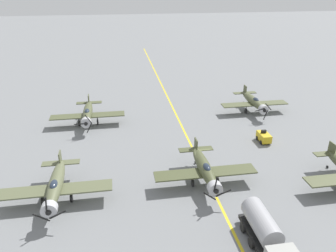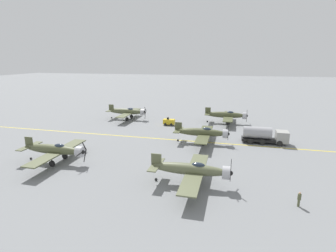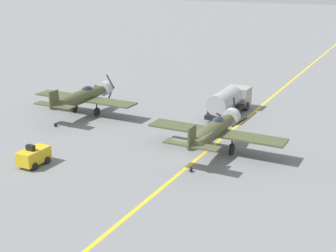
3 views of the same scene
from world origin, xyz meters
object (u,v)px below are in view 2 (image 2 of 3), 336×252
airplane_near_left (128,112)px  airplane_mid_left (227,115)px  airplane_mid_center (203,132)px  airplane_near_right (56,150)px  ground_crew_walking (299,199)px  fuel_tanker (265,135)px  airplane_mid_right (192,170)px  tow_tractor (169,122)px

airplane_near_left → airplane_mid_left: 24.54m
airplane_mid_center → airplane_mid_left: airplane_mid_center is taller
airplane_mid_center → airplane_near_right: airplane_mid_center is taller
ground_crew_walking → fuel_tanker: bearing=-176.5°
airplane_near_right → ground_crew_walking: size_ratio=7.26×
airplane_mid_center → airplane_near_right: (14.57, -19.92, 0.00)m
airplane_near_right → airplane_mid_right: bearing=75.0°
airplane_mid_right → airplane_mid_left: airplane_mid_right is taller
airplane_mid_left → fuel_tanker: airplane_mid_left is taller
airplane_near_right → fuel_tanker: bearing=110.2°
tow_tractor → ground_crew_walking: size_ratio=1.57×
airplane_mid_right → airplane_mid_left: 33.45m
tow_tractor → airplane_mid_left: bearing=111.0°
airplane_mid_left → ground_crew_walking: airplane_mid_left is taller
fuel_tanker → airplane_near_right: bearing=-60.7°
airplane_mid_center → ground_crew_walking: size_ratio=7.26×
airplane_mid_center → ground_crew_walking: (18.81, 12.32, -1.11)m
airplane_mid_center → airplane_mid_right: (16.74, 0.72, 0.00)m
airplane_near_right → ground_crew_walking: airplane_near_right is taller
airplane_mid_center → ground_crew_walking: bearing=45.9°
airplane_mid_left → tow_tractor: (4.98, -12.94, -1.22)m
airplane_near_right → fuel_tanker: 35.46m
airplane_near_right → airplane_mid_center: bearing=117.2°
airplane_mid_center → fuel_tanker: airplane_mid_center is taller
airplane_mid_left → airplane_near_right: 39.14m
fuel_tanker → ground_crew_walking: (21.57, 1.31, -0.61)m
fuel_tanker → tow_tractor: 22.03m
airplane_mid_right → fuel_tanker: airplane_mid_right is taller
airplane_mid_left → airplane_near_right: (31.14, -23.71, 0.00)m
fuel_tanker → ground_crew_walking: bearing=3.5°
airplane_mid_center → airplane_mid_left: 17.00m
airplane_mid_left → tow_tractor: airplane_mid_left is taller
airplane_mid_center → fuel_tanker: size_ratio=1.50×
airplane_mid_center → airplane_mid_right: size_ratio=1.00×
airplane_near_right → ground_crew_walking: bearing=73.5°
airplane_mid_center → airplane_mid_left: (-16.57, 3.79, 0.00)m
airplane_mid_left → airplane_mid_center: bearing=-10.7°
airplane_mid_left → ground_crew_walking: (35.38, 8.53, -1.11)m
airplane_mid_right → tow_tractor: bearing=-153.0°
airplane_mid_left → ground_crew_walking: size_ratio=7.26×
fuel_tanker → airplane_mid_left: bearing=-152.4°
ground_crew_walking → airplane_mid_right: bearing=-100.1°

